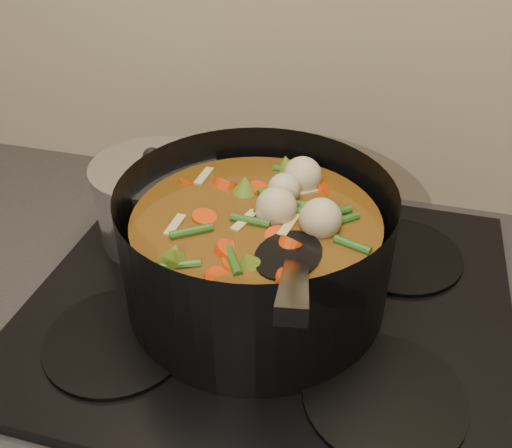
# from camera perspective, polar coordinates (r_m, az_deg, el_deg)

# --- Properties ---
(stovetop) EXTENTS (0.62, 0.54, 0.03)m
(stovetop) POSITION_cam_1_polar(r_m,az_deg,el_deg) (0.78, 1.52, -7.57)
(stovetop) COLOR black
(stovetop) RESTS_ON counter
(stockpot) EXTENTS (0.34, 0.45, 0.25)m
(stockpot) POSITION_cam_1_polar(r_m,az_deg,el_deg) (0.72, 0.02, -2.67)
(stockpot) COLOR black
(stockpot) RESTS_ON stovetop
(saucepan) EXTENTS (0.18, 0.18, 0.15)m
(saucepan) POSITION_cam_1_polar(r_m,az_deg,el_deg) (0.85, -9.85, 2.28)
(saucepan) COLOR silver
(saucepan) RESTS_ON stovetop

